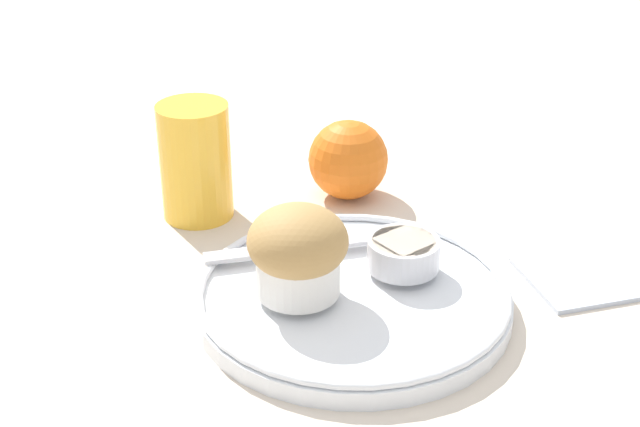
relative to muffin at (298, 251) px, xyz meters
The scene contains 9 objects.
ground_plane 0.07m from the muffin, 25.27° to the left, with size 3.00×3.00×0.00m, color beige.
plate 0.06m from the muffin, ahead, with size 0.24×0.24×0.02m.
muffin is the anchor object (origin of this frame).
cream_ramekin 0.09m from the muffin, ahead, with size 0.06×0.06×0.02m.
berry_pair 0.06m from the muffin, 73.74° to the left, with size 0.03×0.02×0.02m.
butter_knife 0.07m from the muffin, 63.04° to the left, with size 0.18×0.02×0.00m.
orange_fruit 0.20m from the muffin, 62.38° to the left, with size 0.07×0.07×0.07m.
juice_glass 0.19m from the muffin, 104.59° to the left, with size 0.06×0.06×0.10m.
folded_napkin 0.26m from the muffin, ahead, with size 0.15×0.08×0.01m.
Camera 1 is at (-0.17, -0.55, 0.37)m, focal length 50.00 mm.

